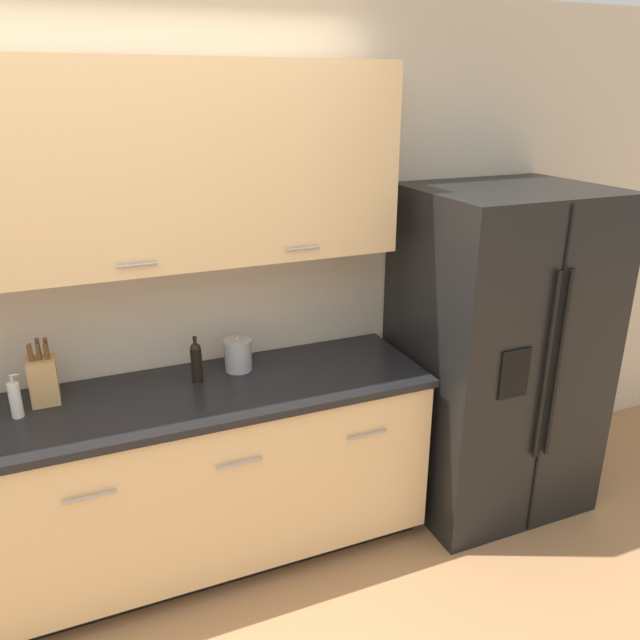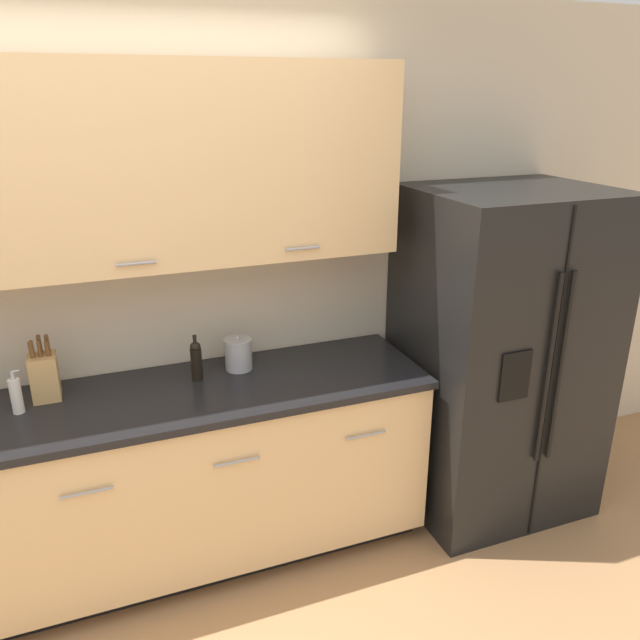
{
  "view_description": "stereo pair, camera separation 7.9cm",
  "coord_description": "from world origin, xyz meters",
  "views": [
    {
      "loc": [
        -0.1,
        -1.52,
        2.17
      ],
      "look_at": [
        0.95,
        1.0,
        1.16
      ],
      "focal_mm": 35.0,
      "sensor_mm": 36.0,
      "label": 1
    },
    {
      "loc": [
        -0.03,
        -1.55,
        2.17
      ],
      "look_at": [
        0.95,
        1.0,
        1.16
      ],
      "focal_mm": 35.0,
      "sensor_mm": 36.0,
      "label": 2
    }
  ],
  "objects": [
    {
      "name": "knife_block",
      "position": [
        -0.27,
        1.14,
        1.02
      ],
      "size": [
        0.11,
        0.11,
        0.29
      ],
      "color": "tan",
      "rests_on": "counter_unit"
    },
    {
      "name": "oil_bottle",
      "position": [
        0.38,
        1.1,
        1.01
      ],
      "size": [
        0.05,
        0.05,
        0.22
      ],
      "color": "black",
      "rests_on": "counter_unit"
    },
    {
      "name": "steel_canister",
      "position": [
        0.59,
        1.14,
        0.99
      ],
      "size": [
        0.13,
        0.13,
        0.17
      ],
      "color": "#A3A3A5",
      "rests_on": "counter_unit"
    },
    {
      "name": "wall_back",
      "position": [
        0.05,
        1.29,
        1.49
      ],
      "size": [
        10.0,
        0.39,
        2.6
      ],
      "color": "beige",
      "rests_on": "ground_plane"
    },
    {
      "name": "counter_unit",
      "position": [
        0.15,
        1.0,
        0.46
      ],
      "size": [
        2.52,
        0.64,
        0.91
      ],
      "color": "black",
      "rests_on": "ground_plane"
    },
    {
      "name": "soap_dispenser",
      "position": [
        -0.38,
        1.05,
        0.99
      ],
      "size": [
        0.05,
        0.05,
        0.19
      ],
      "color": "silver",
      "rests_on": "counter_unit"
    },
    {
      "name": "refrigerator",
      "position": [
        1.93,
        0.92,
        0.86
      ],
      "size": [
        0.94,
        0.81,
        1.73
      ],
      "color": "black",
      "rests_on": "ground_plane"
    }
  ]
}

